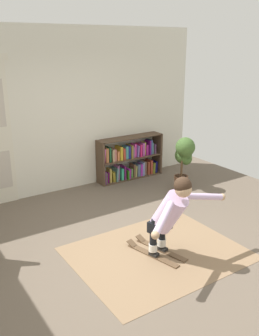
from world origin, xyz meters
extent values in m
plane|color=brown|center=(0.00, 0.00, 0.00)|extent=(7.20, 7.20, 0.00)
cube|color=silver|center=(0.00, 2.60, 1.45)|extent=(6.00, 0.10, 2.90)
cube|color=#896C4F|center=(0.20, -0.21, 0.00)|extent=(2.14, 1.71, 0.01)
cube|color=#4C392A|center=(0.82, 2.39, 0.43)|extent=(0.04, 0.30, 0.85)
cube|color=#4C392A|center=(2.18, 2.39, 0.43)|extent=(0.04, 0.30, 0.85)
cube|color=#4C392A|center=(1.50, 2.39, 0.01)|extent=(1.36, 0.30, 0.02)
cube|color=#4C392A|center=(1.50, 2.39, 0.43)|extent=(1.36, 0.30, 0.02)
cube|color=#4C392A|center=(1.50, 2.39, 0.84)|extent=(1.36, 0.30, 0.02)
cube|color=#4D244F|center=(0.86, 2.38, 0.15)|extent=(0.04, 0.24, 0.25)
cube|color=#899B55|center=(0.90, 2.38, 0.12)|extent=(0.03, 0.15, 0.21)
cube|color=#5B114F|center=(0.95, 2.39, 0.13)|extent=(0.04, 0.19, 0.21)
cube|color=gold|center=(1.00, 2.38, 0.16)|extent=(0.04, 0.15, 0.28)
cube|color=olive|center=(1.08, 2.38, 0.12)|extent=(0.07, 0.16, 0.21)
cube|color=slate|center=(1.14, 2.38, 0.15)|extent=(0.05, 0.22, 0.26)
cube|color=#A65A97|center=(1.20, 2.41, 0.17)|extent=(0.04, 0.16, 0.30)
cube|color=#32B67D|center=(1.27, 2.39, 0.14)|extent=(0.05, 0.19, 0.24)
cube|color=#6D1B62|center=(1.32, 2.38, 0.16)|extent=(0.03, 0.20, 0.28)
cube|color=#216510|center=(1.38, 2.37, 0.11)|extent=(0.04, 0.23, 0.18)
cube|color=#9B1D93|center=(1.43, 2.38, 0.12)|extent=(0.06, 0.19, 0.20)
cube|color=#477F39|center=(1.50, 2.40, 0.11)|extent=(0.04, 0.18, 0.19)
cube|color=brown|center=(1.56, 2.39, 0.15)|extent=(0.03, 0.18, 0.26)
cube|color=#989B50|center=(1.60, 2.37, 0.13)|extent=(0.05, 0.15, 0.23)
cube|color=slate|center=(1.67, 2.40, 0.15)|extent=(0.06, 0.21, 0.25)
cube|color=#B735C3|center=(1.72, 2.37, 0.14)|extent=(0.04, 0.17, 0.24)
cube|color=#7E8DC6|center=(1.77, 2.38, 0.16)|extent=(0.04, 0.21, 0.28)
cube|color=#7D5F4D|center=(1.83, 2.40, 0.16)|extent=(0.03, 0.19, 0.28)
cube|color=brown|center=(1.89, 2.39, 0.16)|extent=(0.05, 0.21, 0.27)
cube|color=#9E3C2D|center=(1.97, 2.39, 0.16)|extent=(0.05, 0.22, 0.29)
cube|color=olive|center=(2.03, 2.39, 0.13)|extent=(0.06, 0.23, 0.23)
cube|color=navy|center=(2.10, 2.39, 0.14)|extent=(0.05, 0.17, 0.24)
cube|color=#C652A0|center=(0.86, 2.39, 0.58)|extent=(0.05, 0.23, 0.28)
cube|color=#AB6A3D|center=(0.93, 2.40, 0.58)|extent=(0.06, 0.22, 0.28)
cube|color=#1A522F|center=(1.00, 2.40, 0.58)|extent=(0.04, 0.20, 0.29)
cube|color=tan|center=(1.06, 2.38, 0.56)|extent=(0.04, 0.20, 0.24)
cube|color=#B96D63|center=(1.11, 2.40, 0.55)|extent=(0.06, 0.19, 0.23)
cube|color=#D57C47|center=(1.18, 2.38, 0.53)|extent=(0.04, 0.16, 0.19)
cube|color=gold|center=(1.24, 2.39, 0.57)|extent=(0.05, 0.23, 0.27)
cube|color=#B53C2F|center=(1.31, 2.39, 0.55)|extent=(0.06, 0.21, 0.23)
cube|color=teal|center=(1.37, 2.37, 0.56)|extent=(0.06, 0.16, 0.25)
cube|color=#272897|center=(1.44, 2.38, 0.56)|extent=(0.04, 0.17, 0.25)
cube|color=olive|center=(1.48, 2.37, 0.57)|extent=(0.03, 0.22, 0.27)
cube|color=#8D4F84|center=(1.54, 2.38, 0.55)|extent=(0.03, 0.18, 0.22)
cube|color=#D43CA1|center=(1.59, 2.40, 0.57)|extent=(0.04, 0.16, 0.26)
cube|color=#8670C3|center=(1.65, 2.39, 0.55)|extent=(0.04, 0.20, 0.23)
cube|color=#D5256A|center=(1.70, 2.38, 0.56)|extent=(0.03, 0.23, 0.25)
cube|color=#A4449C|center=(1.77, 2.37, 0.57)|extent=(0.06, 0.16, 0.26)
cube|color=gold|center=(1.82, 2.39, 0.57)|extent=(0.04, 0.15, 0.27)
cube|color=#941E78|center=(1.86, 2.40, 0.54)|extent=(0.05, 0.21, 0.21)
cube|color=#5A1063|center=(1.93, 2.38, 0.58)|extent=(0.04, 0.18, 0.29)
cube|color=#384E88|center=(1.98, 2.40, 0.58)|extent=(0.04, 0.18, 0.30)
cube|color=#4E8876|center=(2.02, 2.41, 0.55)|extent=(0.03, 0.17, 0.23)
cube|color=#583660|center=(2.07, 2.40, 0.54)|extent=(0.04, 0.20, 0.20)
cylinder|color=brown|center=(1.98, 1.39, 0.12)|extent=(0.25, 0.25, 0.24)
cylinder|color=brown|center=(1.98, 1.39, 0.22)|extent=(0.26, 0.26, 0.04)
cylinder|color=#4C3823|center=(1.98, 1.39, 0.42)|extent=(0.04, 0.04, 0.36)
sphere|color=#40622C|center=(2.08, 1.47, 0.61)|extent=(0.32, 0.32, 0.32)
sphere|color=#40622C|center=(2.10, 1.41, 0.55)|extent=(0.23, 0.23, 0.23)
sphere|color=#40622C|center=(2.01, 1.34, 0.81)|extent=(0.36, 0.36, 0.36)
cube|color=brown|center=(0.11, -0.23, 0.01)|extent=(0.28, 0.79, 0.01)
cube|color=brown|center=(0.03, 0.13, 0.05)|extent=(0.11, 0.13, 0.06)
cube|color=black|center=(0.12, -0.25, 0.04)|extent=(0.11, 0.14, 0.04)
cube|color=brown|center=(0.29, -0.19, 0.01)|extent=(0.28, 0.79, 0.01)
cube|color=brown|center=(0.20, 0.17, 0.05)|extent=(0.11, 0.13, 0.06)
cube|color=black|center=(0.29, -0.20, 0.04)|extent=(0.11, 0.14, 0.04)
cylinder|color=white|center=(0.11, -0.23, 0.13)|extent=(0.13, 0.13, 0.10)
cylinder|color=black|center=(0.11, -0.23, 0.33)|extent=(0.11, 0.11, 0.30)
cylinder|color=black|center=(0.12, -0.26, 0.42)|extent=(0.13, 0.13, 0.22)
cylinder|color=white|center=(0.29, -0.19, 0.13)|extent=(0.13, 0.13, 0.10)
cylinder|color=black|center=(0.29, -0.19, 0.33)|extent=(0.11, 0.11, 0.30)
cylinder|color=black|center=(0.30, -0.22, 0.42)|extent=(0.13, 0.13, 0.22)
cube|color=black|center=(0.21, -0.24, 0.42)|extent=(0.33, 0.25, 0.14)
cylinder|color=silver|center=(0.24, -0.37, 0.64)|extent=(0.39, 0.56, 0.59)
sphere|color=tan|center=(0.29, -0.55, 0.99)|extent=(0.24, 0.24, 0.20)
sphere|color=#382619|center=(0.28, -0.54, 1.03)|extent=(0.25, 0.25, 0.21)
cylinder|color=silver|center=(-0.11, -0.69, 0.78)|extent=(0.53, 0.40, 0.20)
sphere|color=tan|center=(-0.34, -0.85, 0.72)|extent=(0.11, 0.11, 0.09)
cylinder|color=silver|center=(0.70, -0.49, 0.78)|extent=(0.59, 0.15, 0.20)
sphere|color=tan|center=(0.98, -0.53, 0.72)|extent=(0.11, 0.11, 0.09)
camera|label=1|loc=(-2.44, -3.55, 2.59)|focal=39.89mm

